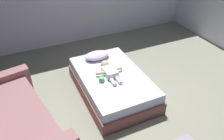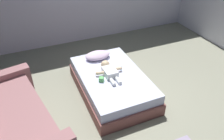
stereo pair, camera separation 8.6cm
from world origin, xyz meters
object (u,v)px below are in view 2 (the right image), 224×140
Objects in this scene: baby at (109,71)px; toothbrush at (121,68)px; couch at (7,122)px; toy_block at (101,79)px; pillow at (98,55)px; bed at (112,84)px.

toothbrush is (0.28, 0.06, -0.06)m from baby.
toy_block is (1.57, 0.20, 0.19)m from couch.
pillow is 0.76m from toy_block.
couch is 20.38× the size of toy_block.
pillow is at bearing 90.39° from baby.
bed is at bearing 23.19° from toy_block.
baby is at bearing 11.48° from couch.
baby reaches higher than toy_block.
couch is (-1.77, -0.94, -0.22)m from pillow.
pillow is (-0.04, 0.63, 0.28)m from bed.
pillow is 0.59m from toothbrush.
toothbrush is at bearing 11.64° from couch.
toy_block is at bearing -155.56° from toothbrush.
couch reaches higher than pillow.
toy_block reaches higher than bed.
couch is (-1.81, -0.31, 0.06)m from bed.
toothbrush is 0.06× the size of couch.
pillow is 0.58m from baby.
toothbrush is 0.54m from toy_block.
toy_block is at bearing 7.34° from couch.
pillow reaches higher than toothbrush.
bed is 12.94× the size of toothbrush.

